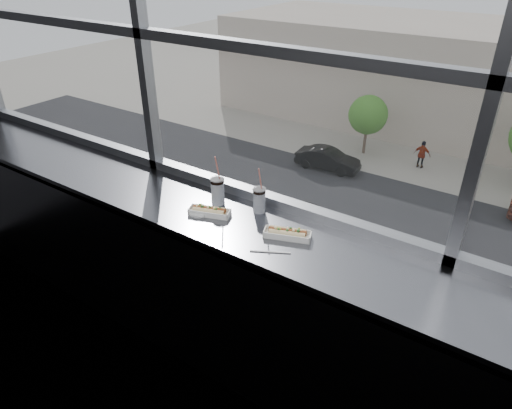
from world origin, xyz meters
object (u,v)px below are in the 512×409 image
Objects in this scene: tree_left at (368,115)px; car_near_a at (220,191)px; car_near_b at (312,221)px; hotdog_tray_left at (209,211)px; soda_cup_right at (259,199)px; soda_cup_left at (218,190)px; wrapper at (197,214)px; car_near_c at (511,288)px; pedestrian_a at (422,152)px; loose_straw at (270,252)px; hotdog_tray_right at (287,233)px; car_far_a at (328,156)px.

car_near_a is at bearing -108.17° from tree_left.
tree_left reaches higher than car_near_b.
hotdog_tray_left is 0.06× the size of tree_left.
soda_cup_left is at bearing -167.64° from soda_cup_right.
car_near_a is (-13.34, 16.12, -11.17)m from soda_cup_right.
wrapper reaches higher than car_near_c.
car_near_b reaches higher than car_near_c.
pedestrian_a is at bearing 99.98° from wrapper.
hotdog_tray_left is at bearing 48.70° from wrapper.
car_near_a is at bearing 129.62° from soda_cup_right.
car_near_c is (2.11, 16.31, -11.10)m from hotdog_tray_left.
pedestrian_a is (-4.95, 28.15, -10.92)m from wrapper.
loose_straw is 31.40m from tree_left.
wrapper is 19.88m from car_near_c.
hotdog_tray_right is 2.63× the size of wrapper.
wrapper is at bearing -153.39° from car_near_b.
soda_cup_left is 3.15× the size of wrapper.
pedestrian_a is at bearing -7.18° from car_near_b.
soda_cup_left is at bearing 100.06° from pedestrian_a.
soda_cup_left is at bearing -72.02° from tree_left.
car_near_c is at bearing 63.89° from hotdog_tray_left.
car_far_a is at bearing 85.05° from loose_straw.
car_near_b is at bearing -89.51° from car_near_a.
car_near_c is (1.89, 16.12, -11.16)m from soda_cup_right.
loose_straw is 19.88m from car_near_c.
loose_straw is at bearing -25.38° from soda_cup_left.
soda_cup_right is (0.22, 0.19, 0.06)m from hotdog_tray_left.
hotdog_tray_left reaches higher than car_near_c.
hotdog_tray_right is 23.94m from car_near_a.
hotdog_tray_left is 2.52× the size of wrapper.
car_near_a is (-15.23, 0.00, -0.01)m from car_near_c.
pedestrian_a is at bearing 35.66° from car_near_c.
hotdog_tray_left is 0.88× the size of soda_cup_right.
car_near_c is (2.15, 16.17, -11.17)m from soda_cup_left.
soda_cup_left reaches higher than car_far_a.
soda_cup_right is 0.05× the size of car_far_a.
tree_left is at bearing 88.71° from hotdog_tray_right.
loose_straw is at bearing -71.20° from tree_left.
loose_straw is 0.04× the size of car_far_a.
wrapper is 31.18m from tree_left.
car_far_a is (-12.28, 8.00, -0.01)m from car_near_c.
car_near_c is 1.02× the size of car_far_a.
car_far_a is at bearing 93.96° from hotdog_tray_left.
wrapper is 0.04× the size of pedestrian_a.
car_near_b is 1.41× the size of tree_left.
tree_left is at bearing 80.27° from loose_straw.
loose_straw is at bearing 101.02° from pedestrian_a.
hotdog_tray_right is at bearing -160.40° from car_far_a.
tree_left is at bearing 47.83° from car_near_c.
hotdog_tray_right is 31.25m from tree_left.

